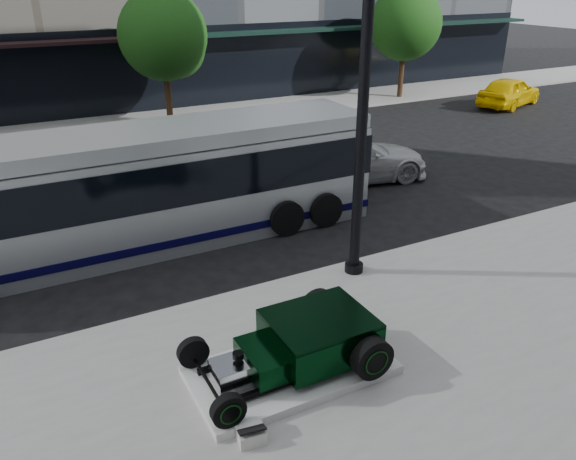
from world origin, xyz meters
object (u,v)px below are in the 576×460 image
hot_rod (308,340)px  lamppost (362,118)px  transit_bus (142,188)px  white_sedan (348,157)px  yellow_taxi (509,92)px

hot_rod → lamppost: size_ratio=0.42×
transit_bus → white_sedan: size_ratio=2.25×
lamppost → transit_bus: size_ratio=0.63×
lamppost → yellow_taxi: (17.21, 11.30, -2.90)m
yellow_taxi → lamppost: bearing=105.1°
lamppost → transit_bus: bearing=132.9°
white_sedan → yellow_taxi: 14.86m
transit_bus → yellow_taxi: 22.18m
hot_rod → yellow_taxi: size_ratio=0.73×
hot_rod → transit_bus: transit_bus is taller
hot_rod → transit_bus: size_ratio=0.27×
transit_bus → white_sedan: 7.42m
lamppost → transit_bus: lamppost is taller
hot_rod → yellow_taxi: 24.19m
transit_bus → yellow_taxi: size_ratio=2.73×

